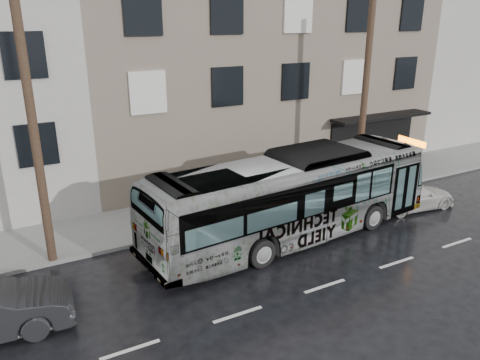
% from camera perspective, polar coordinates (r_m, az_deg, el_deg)
% --- Properties ---
extents(ground, '(120.00, 120.00, 0.00)m').
position_cam_1_polar(ground, '(17.47, 5.16, -8.94)').
color(ground, black).
rests_on(ground, ground).
extents(sidewalk, '(90.00, 3.60, 0.15)m').
position_cam_1_polar(sidewalk, '(21.28, -2.14, -3.30)').
color(sidewalk, gray).
rests_on(sidewalk, ground).
extents(building_taupe, '(20.00, 12.00, 11.00)m').
position_cam_1_polar(building_taupe, '(29.01, -0.27, 13.86)').
color(building_taupe, '#776B5B').
rests_on(building_taupe, ground).
extents(building_filler, '(18.00, 12.00, 12.00)m').
position_cam_1_polar(building_filler, '(41.48, 24.35, 14.55)').
color(building_filler, '#B9B6AF').
rests_on(building_filler, ground).
extents(utility_pole_front, '(0.30, 0.30, 9.00)m').
position_cam_1_polar(utility_pole_front, '(22.37, 14.92, 9.41)').
color(utility_pole_front, '#503828').
rests_on(utility_pole_front, sidewalk).
extents(utility_pole_rear, '(0.30, 0.30, 9.00)m').
position_cam_1_polar(utility_pole_rear, '(16.46, -23.78, 5.04)').
color(utility_pole_rear, '#503828').
rests_on(utility_pole_rear, sidewalk).
extents(sign_post, '(0.06, 0.06, 2.40)m').
position_cam_1_polar(sign_post, '(23.87, 16.18, 1.72)').
color(sign_post, slate).
rests_on(sign_post, sidewalk).
extents(bus, '(12.37, 3.88, 3.39)m').
position_cam_1_polar(bus, '(18.08, 6.40, -2.06)').
color(bus, '#B2B2B2').
rests_on(bus, ground).
extents(white_sedan, '(4.25, 2.12, 1.19)m').
position_cam_1_polar(white_sedan, '(22.51, 20.20, -1.82)').
color(white_sedan, beige).
rests_on(white_sedan, ground).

